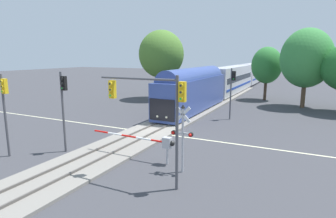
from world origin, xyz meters
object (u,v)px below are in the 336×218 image
at_px(traffic_signal_near_left, 5,102).
at_px(crossing_signal_mast, 183,132).
at_px(commuter_train, 233,78).
at_px(oak_far_right, 306,58).
at_px(crossing_gate_near, 156,142).
at_px(traffic_signal_near_right, 154,103).
at_px(elm_centre_background, 267,65).
at_px(oak_behind_train, 161,54).
at_px(traffic_signal_far_side, 232,86).
at_px(traffic_signal_median, 63,99).

bearing_deg(traffic_signal_near_left, crossing_signal_mast, 13.53).
bearing_deg(commuter_train, oak_far_right, -42.65).
bearing_deg(crossing_gate_near, traffic_signal_near_right, -63.27).
relative_size(traffic_signal_near_right, elm_centre_background, 0.73).
bearing_deg(oak_behind_train, commuter_train, 57.38).
bearing_deg(traffic_signal_near_right, traffic_signal_far_side, 90.67).
relative_size(traffic_signal_median, oak_behind_train, 0.54).
xyz_separation_m(crossing_gate_near, crossing_signal_mast, (2.17, -0.75, 1.13)).
height_order(crossing_gate_near, oak_behind_train, oak_behind_train).
distance_m(commuter_train, crossing_signal_mast, 38.65).
bearing_deg(crossing_signal_mast, crossing_gate_near, 160.98).
distance_m(traffic_signal_near_left, oak_far_right, 34.81).
height_order(commuter_train, traffic_signal_far_side, traffic_signal_far_side).
bearing_deg(crossing_gate_near, commuter_train, 96.14).
distance_m(traffic_signal_median, oak_far_right, 31.28).
height_order(traffic_signal_far_side, elm_centre_background, elm_centre_background).
height_order(traffic_signal_near_left, traffic_signal_median, traffic_signal_median).
distance_m(traffic_signal_far_side, oak_far_right, 13.68).
bearing_deg(commuter_train, traffic_signal_near_left, -97.81).
height_order(traffic_signal_near_right, oak_behind_train, oak_behind_train).
relative_size(crossing_signal_mast, oak_far_right, 0.40).
distance_m(oak_far_right, oak_behind_train, 20.58).
bearing_deg(oak_behind_train, traffic_signal_near_left, -84.45).
relative_size(commuter_train, traffic_signal_median, 10.59).
relative_size(crossing_signal_mast, traffic_signal_far_side, 0.74).
xyz_separation_m(crossing_gate_near, traffic_signal_far_side, (1.27, 14.71, 2.34)).
relative_size(elm_centre_background, oak_behind_train, 0.76).
bearing_deg(crossing_gate_near, oak_behind_train, 116.91).
distance_m(crossing_gate_near, traffic_signal_far_side, 14.95).
relative_size(traffic_signal_near_left, elm_centre_background, 0.70).
distance_m(crossing_signal_mast, oak_far_right, 27.90).
distance_m(traffic_signal_far_side, elm_centre_background, 16.19).
relative_size(traffic_signal_far_side, traffic_signal_median, 0.96).
bearing_deg(crossing_signal_mast, elm_centre_background, 89.16).
distance_m(commuter_train, oak_far_right, 16.95).
bearing_deg(traffic_signal_near_right, oak_far_right, 77.16).
bearing_deg(crossing_signal_mast, traffic_signal_near_left, -166.47).
xyz_separation_m(oak_far_right, oak_behind_train, (-20.49, -1.85, 0.53)).
xyz_separation_m(crossing_signal_mast, traffic_signal_near_left, (-11.82, -2.84, 1.30)).
height_order(crossing_signal_mast, oak_far_right, oak_far_right).
xyz_separation_m(traffic_signal_near_right, oak_far_right, (6.64, 29.15, 2.02)).
height_order(traffic_signal_near_left, elm_centre_background, elm_centre_background).
xyz_separation_m(traffic_signal_near_left, traffic_signal_near_right, (11.13, 0.66, 0.71)).
height_order(traffic_signal_median, oak_far_right, oak_far_right).
distance_m(crossing_gate_near, traffic_signal_near_left, 10.58).
bearing_deg(traffic_signal_near_right, crossing_gate_near, 116.73).
bearing_deg(oak_behind_train, traffic_signal_near_right, -63.11).
bearing_deg(traffic_signal_near_left, traffic_signal_near_right, 3.38).
xyz_separation_m(commuter_train, traffic_signal_median, (-2.83, -38.52, 1.16)).
distance_m(traffic_signal_far_side, traffic_signal_near_left, 21.32).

